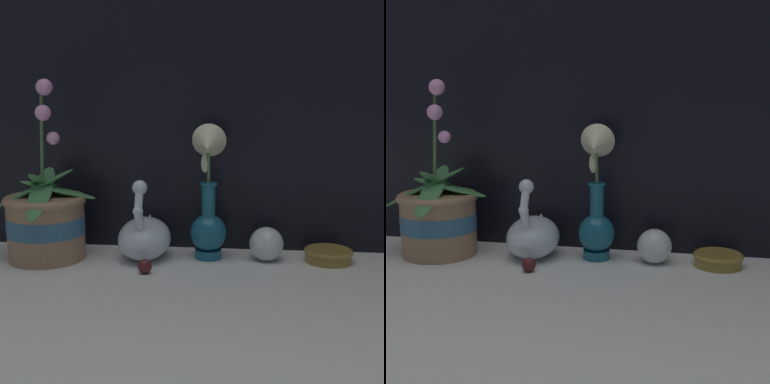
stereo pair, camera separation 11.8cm
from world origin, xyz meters
TOP-DOWN VIEW (x-y plane):
  - ground_plane at (0.00, 0.00)m, footprint 2.80×2.80m
  - window_backdrop at (0.00, 0.28)m, footprint 2.80×0.03m
  - orchid_potted_plant at (-0.31, 0.15)m, footprint 0.25×0.25m
  - swan_figurine at (-0.08, 0.17)m, footprint 0.12×0.18m
  - blue_vase at (0.07, 0.18)m, footprint 0.08×0.10m
  - glass_sphere at (0.21, 0.18)m, footprint 0.08×0.08m
  - amber_dish at (0.35, 0.19)m, footprint 0.11×0.11m
  - glass_bauble at (-0.06, 0.07)m, footprint 0.03×0.03m

SIDE VIEW (x-z plane):
  - ground_plane at x=0.00m, z-range 0.00..0.00m
  - glass_bauble at x=-0.06m, z-range 0.00..0.03m
  - amber_dish at x=0.35m, z-range 0.00..0.03m
  - glass_sphere at x=0.21m, z-range 0.00..0.08m
  - swan_figurine at x=-0.08m, z-range -0.04..0.15m
  - orchid_potted_plant at x=-0.31m, z-range -0.12..0.30m
  - blue_vase at x=0.07m, z-range -0.03..0.29m
  - window_backdrop at x=0.00m, z-range 0.00..1.20m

